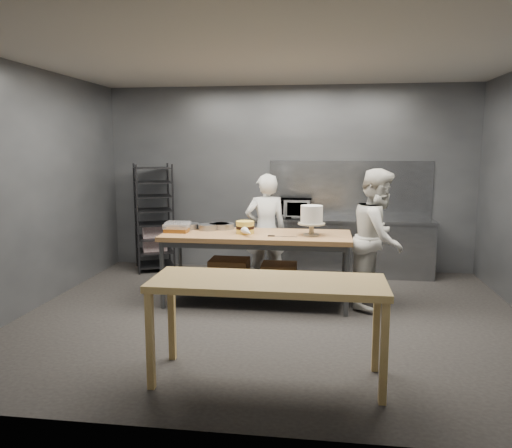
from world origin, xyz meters
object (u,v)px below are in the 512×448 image
at_px(speed_rack, 154,218).
at_px(frosted_cake_stand, 312,216).
at_px(chef_right, 378,238).
at_px(layer_cake, 245,227).
at_px(work_table, 254,259).
at_px(chef_behind, 266,231).
at_px(microwave, 294,208).
at_px(near_counter, 268,290).

relative_size(speed_rack, frosted_cake_stand, 4.63).
xyz_separation_m(chef_right, layer_cake, (-1.68, -0.11, 0.12)).
relative_size(work_table, speed_rack, 1.37).
distance_m(chef_behind, chef_right, 1.67).
bearing_deg(chef_right, microwave, 55.09).
bearing_deg(chef_right, frosted_cake_stand, 118.27).
relative_size(microwave, frosted_cake_stand, 1.43).
xyz_separation_m(work_table, frosted_cake_stand, (0.74, -0.07, 0.59)).
xyz_separation_m(near_counter, chef_behind, (-0.36, 2.95, 0.01)).
bearing_deg(microwave, work_table, -104.30).
bearing_deg(near_counter, chef_behind, 96.96).
bearing_deg(frosted_cake_stand, speed_rack, 148.19).
height_order(near_counter, speed_rack, speed_rack).
xyz_separation_m(speed_rack, frosted_cake_stand, (2.62, -1.63, 0.31)).
relative_size(near_counter, chef_right, 1.14).
relative_size(frosted_cake_stand, layer_cake, 1.64).
bearing_deg(chef_right, near_counter, 171.47).
bearing_deg(near_counter, speed_rack, 121.75).
bearing_deg(layer_cake, chef_behind, 78.02).
bearing_deg(microwave, near_counter, -89.89).
bearing_deg(frosted_cake_stand, microwave, 100.67).
distance_m(near_counter, layer_cake, 2.21).
bearing_deg(speed_rack, near_counter, -58.25).
xyz_separation_m(speed_rack, chef_behind, (1.95, -0.77, -0.03)).
bearing_deg(chef_right, work_table, 111.13).
distance_m(chef_behind, layer_cake, 0.85).
height_order(work_table, near_counter, work_table).
bearing_deg(chef_right, speed_rack, 85.37).
xyz_separation_m(speed_rack, chef_right, (3.46, -1.48, 0.02)).
distance_m(speed_rack, layer_cake, 2.39).
height_order(speed_rack, chef_behind, speed_rack).
height_order(chef_right, layer_cake, chef_right).
xyz_separation_m(work_table, microwave, (0.42, 1.63, 0.48)).
bearing_deg(microwave, chef_right, -53.50).
bearing_deg(work_table, layer_cake, -160.39).
bearing_deg(frosted_cake_stand, chef_behind, 128.41).
height_order(work_table, chef_right, chef_right).
bearing_deg(speed_rack, layer_cake, -41.94).
bearing_deg(layer_cake, work_table, 19.61).
height_order(chef_right, frosted_cake_stand, chef_right).
bearing_deg(near_counter, layer_cake, 104.05).
xyz_separation_m(chef_behind, microwave, (0.35, 0.85, 0.23)).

